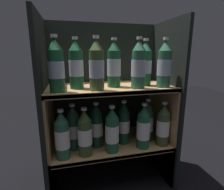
{
  "coord_description": "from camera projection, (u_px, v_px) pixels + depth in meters",
  "views": [
    {
      "loc": [
        -0.23,
        -0.8,
        0.8
      ],
      "look_at": [
        0.0,
        0.12,
        0.58
      ],
      "focal_mm": 28.0,
      "sensor_mm": 36.0,
      "label": 1
    }
  ],
  "objects": [
    {
      "name": "fridge_back_wall",
      "position": [
        104.0,
        98.0,
        1.23
      ],
      "size": [
        0.75,
        0.02,
        1.0
      ],
      "primitive_type": "cube",
      "color": "black",
      "rests_on": "ground_plane"
    },
    {
      "name": "fridge_side_left",
      "position": [
        46.0,
        110.0,
        0.96
      ],
      "size": [
        0.02,
        0.4,
        1.0
      ],
      "primitive_type": "cube",
      "color": "black",
      "rests_on": "ground_plane"
    },
    {
      "name": "fridge_side_right",
      "position": [
        164.0,
        102.0,
        1.14
      ],
      "size": [
        0.02,
        0.4,
        1.0
      ],
      "primitive_type": "cube",
      "color": "black",
      "rests_on": "ground_plane"
    },
    {
      "name": "shelf_lower",
      "position": [
        110.0,
        149.0,
        1.1
      ],
      "size": [
        0.71,
        0.36,
        0.27
      ],
      "color": "tan",
      "rests_on": "ground_plane"
    },
    {
      "name": "shelf_upper",
      "position": [
        110.0,
        113.0,
        1.05
      ],
      "size": [
        0.71,
        0.36,
        0.63
      ],
      "color": "tan",
      "rests_on": "ground_plane"
    },
    {
      "name": "bottle_upper_front_0",
      "position": [
        56.0,
        67.0,
        0.82
      ],
      "size": [
        0.08,
        0.08,
        0.27
      ],
      "color": "#194C2D",
      "rests_on": "shelf_upper"
    },
    {
      "name": "bottle_upper_front_1",
      "position": [
        97.0,
        66.0,
        0.86
      ],
      "size": [
        0.08,
        0.08,
        0.27
      ],
      "color": "#384C28",
      "rests_on": "shelf_upper"
    },
    {
      "name": "bottle_upper_front_2",
      "position": [
        138.0,
        66.0,
        0.92
      ],
      "size": [
        0.08,
        0.08,
        0.27
      ],
      "color": "#285B42",
      "rests_on": "shelf_upper"
    },
    {
      "name": "bottle_upper_front_3",
      "position": [
        164.0,
        65.0,
        0.95
      ],
      "size": [
        0.08,
        0.08,
        0.27
      ],
      "color": "#285B42",
      "rests_on": "shelf_upper"
    },
    {
      "name": "bottle_upper_back_0",
      "position": [
        76.0,
        66.0,
        0.92
      ],
      "size": [
        0.08,
        0.08,
        0.27
      ],
      "color": "#194C2D",
      "rests_on": "shelf_upper"
    },
    {
      "name": "bottle_upper_back_1",
      "position": [
        114.0,
        65.0,
        0.97
      ],
      "size": [
        0.08,
        0.08,
        0.27
      ],
      "color": "#194C2D",
      "rests_on": "shelf_upper"
    },
    {
      "name": "bottle_upper_back_2",
      "position": [
        145.0,
        65.0,
        1.01
      ],
      "size": [
        0.08,
        0.08,
        0.27
      ],
      "color": "#1E5638",
      "rests_on": "shelf_upper"
    },
    {
      "name": "bottle_lower_front_0",
      "position": [
        62.0,
        136.0,
        0.9
      ],
      "size": [
        0.08,
        0.08,
        0.27
      ],
      "color": "#285B42",
      "rests_on": "shelf_lower"
    },
    {
      "name": "bottle_lower_front_1",
      "position": [
        85.0,
        134.0,
        0.93
      ],
      "size": [
        0.08,
        0.08,
        0.27
      ],
      "color": "#384C28",
      "rests_on": "shelf_lower"
    },
    {
      "name": "bottle_lower_front_2",
      "position": [
        112.0,
        131.0,
        0.96
      ],
      "size": [
        0.08,
        0.08,
        0.27
      ],
      "color": "#1E5638",
      "rests_on": "shelf_lower"
    },
    {
      "name": "bottle_lower_front_3",
      "position": [
        143.0,
        128.0,
        1.01
      ],
      "size": [
        0.08,
        0.08,
        0.27
      ],
      "color": "#1E5638",
      "rests_on": "shelf_lower"
    },
    {
      "name": "bottle_lower_front_4",
      "position": [
        163.0,
        126.0,
        1.04
      ],
      "size": [
        0.08,
        0.08,
        0.27
      ],
      "color": "#384C28",
      "rests_on": "shelf_lower"
    },
    {
      "name": "bottle_lower_back_0",
      "position": [
        73.0,
        129.0,
        0.99
      ],
      "size": [
        0.08,
        0.08,
        0.27
      ],
      "color": "#285B42",
      "rests_on": "shelf_lower"
    },
    {
      "name": "bottle_lower_back_1",
      "position": [
        96.0,
        126.0,
        1.02
      ],
      "size": [
        0.08,
        0.08,
        0.27
      ],
      "color": "#144228",
      "rests_on": "shelf_lower"
    },
    {
      "name": "bottle_lower_back_2",
      "position": [
        124.0,
        124.0,
        1.06
      ],
      "size": [
        0.08,
        0.08,
        0.27
      ],
      "color": "#144228",
      "rests_on": "shelf_lower"
    },
    {
      "name": "bottle_lower_back_3",
      "position": [
        147.0,
        121.0,
        1.1
      ],
      "size": [
        0.08,
        0.08,
        0.27
      ],
      "color": "#285B42",
      "rests_on": "shelf_lower"
    }
  ]
}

